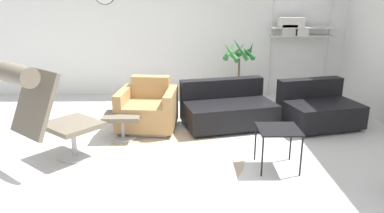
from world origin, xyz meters
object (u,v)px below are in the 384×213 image
at_px(shelf_unit, 295,29).
at_px(couch_second, 318,110).
at_px(potted_plant, 239,75).
at_px(ottoman, 122,120).
at_px(lounge_chair, 43,104).
at_px(couch_low, 227,110).
at_px(side_table, 278,132).
at_px(armchair_red, 148,110).

bearing_deg(shelf_unit, couch_second, -91.20).
bearing_deg(potted_plant, ottoman, -136.78).
relative_size(couch_second, shelf_unit, 0.58).
bearing_deg(potted_plant, couch_second, -49.44).
relative_size(lounge_chair, couch_low, 0.84).
bearing_deg(side_table, shelf_unit, 72.35).
xyz_separation_m(armchair_red, shelf_unit, (2.60, 1.79, 1.02)).
height_order(couch_second, potted_plant, potted_plant).
relative_size(lounge_chair, ottoman, 2.46).
distance_m(armchair_red, potted_plant, 2.03).
xyz_separation_m(lounge_chair, couch_second, (3.60, 1.34, -0.50)).
height_order(couch_low, potted_plant, potted_plant).
xyz_separation_m(ottoman, side_table, (1.92, -0.94, 0.17)).
distance_m(couch_low, side_table, 1.52).
bearing_deg(couch_second, shelf_unit, -105.12).
relative_size(armchair_red, couch_second, 0.73).
bearing_deg(armchair_red, shelf_unit, -139.90).
relative_size(ottoman, couch_low, 0.34).
bearing_deg(lounge_chair, armchair_red, 90.62).
distance_m(ottoman, couch_low, 1.59).
relative_size(ottoman, side_table, 1.04).
relative_size(couch_low, shelf_unit, 0.70).
distance_m(couch_second, shelf_unit, 1.99).
distance_m(lounge_chair, side_table, 2.67).
height_order(lounge_chair, potted_plant, lounge_chair).
bearing_deg(lounge_chair, potted_plant, 85.74).
xyz_separation_m(couch_second, side_table, (-0.96, -1.44, 0.18)).
relative_size(ottoman, potted_plant, 0.41).
bearing_deg(couch_low, armchair_red, -8.16).
xyz_separation_m(couch_low, shelf_unit, (1.42, 1.67, 1.06)).
distance_m(couch_second, potted_plant, 1.64).
relative_size(potted_plant, shelf_unit, 0.58).
bearing_deg(couch_second, side_table, 42.44).
height_order(lounge_chair, ottoman, lounge_chair).
xyz_separation_m(lounge_chair, potted_plant, (2.56, 2.57, -0.22)).
distance_m(lounge_chair, couch_low, 2.65).
bearing_deg(armchair_red, couch_second, -172.02).
bearing_deg(side_table, armchair_red, 140.35).
relative_size(ottoman, armchair_red, 0.57).
height_order(ottoman, shelf_unit, shelf_unit).
bearing_deg(couch_low, lounge_chair, 17.44).
bearing_deg(shelf_unit, couch_low, -130.32).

